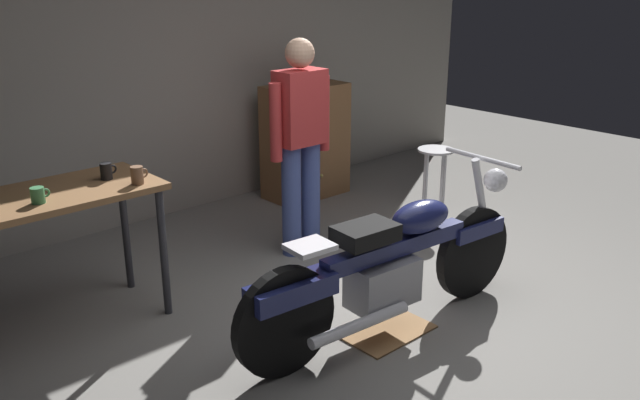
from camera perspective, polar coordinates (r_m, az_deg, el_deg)
ground_plane at (r=4.42m, az=6.62°, el=-10.10°), size 12.00×12.00×0.00m
back_wall at (r=6.09m, az=-13.46°, el=13.01°), size 8.00×0.12×3.10m
workbench at (r=4.28m, az=-22.11°, el=-0.89°), size 1.30×0.64×0.90m
motorcycle at (r=4.11m, az=6.12°, el=-5.40°), size 2.19×0.60×1.00m
person_standing at (r=5.11m, az=-1.66°, el=5.29°), size 0.57×0.22×1.67m
shop_stool at (r=6.03m, az=9.76°, el=3.00°), size 0.32×0.32×0.64m
wooden_dresser at (r=6.55m, az=-1.23°, el=5.03°), size 0.80×0.47×1.10m
drip_tray at (r=4.29m, az=5.52°, el=-10.92°), size 0.56×0.40×0.01m
mug_black_matte at (r=4.38m, az=-17.69°, el=2.36°), size 0.11×0.07×0.10m
mug_green_speckled at (r=4.07m, az=-22.83°, el=0.38°), size 0.11×0.08×0.09m
mug_brown_stoneware at (r=4.23m, az=-15.25°, el=2.06°), size 0.11×0.08×0.11m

